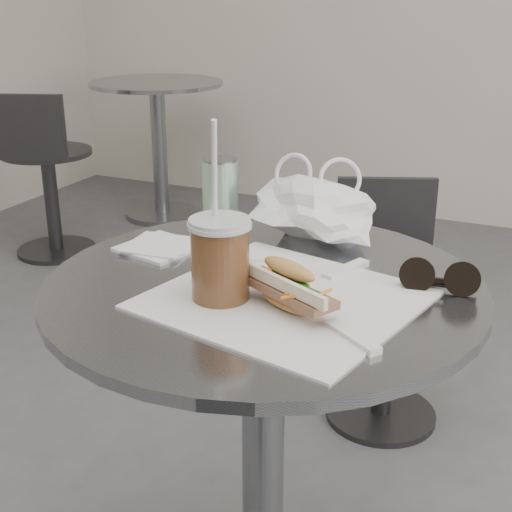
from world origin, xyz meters
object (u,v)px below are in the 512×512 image
at_px(chair_far, 385,317).
at_px(bg_chair, 46,184).
at_px(iced_coffee, 220,259).
at_px(banh_mi, 287,286).
at_px(cafe_table, 263,417).
at_px(bg_table, 159,134).
at_px(drink_can, 220,192).
at_px(sunglasses, 439,279).

bearing_deg(chair_far, bg_chair, -41.85).
bearing_deg(iced_coffee, banh_mi, 5.24).
relative_size(banh_mi, iced_coffee, 0.81).
bearing_deg(cafe_table, banh_mi, -47.75).
distance_m(cafe_table, banh_mi, 0.34).
bearing_deg(bg_table, bg_chair, -101.71).
relative_size(bg_table, bg_chair, 0.94).
bearing_deg(cafe_table, bg_table, 126.03).
bearing_deg(drink_can, sunglasses, -18.25).
bearing_deg(bg_table, cafe_table, -53.97).
bearing_deg(iced_coffee, bg_chair, 137.80).
distance_m(chair_far, banh_mi, 1.03).
relative_size(cafe_table, sunglasses, 5.72).
height_order(cafe_table, bg_table, same).
xyz_separation_m(chair_far, sunglasses, (0.26, -0.74, 0.45)).
xyz_separation_m(banh_mi, iced_coffee, (-0.11, -0.01, 0.03)).
relative_size(cafe_table, bg_chair, 0.97).
bearing_deg(iced_coffee, cafe_table, 71.53).
xyz_separation_m(sunglasses, drink_can, (-0.49, 0.16, 0.05)).
xyz_separation_m(iced_coffee, sunglasses, (0.31, 0.18, -0.05)).
height_order(bg_chair, banh_mi, banh_mi).
relative_size(bg_chair, sunglasses, 5.90).
bearing_deg(banh_mi, chair_far, 120.62).
bearing_deg(sunglasses, drink_can, 152.70).
relative_size(banh_mi, drink_can, 1.66).
distance_m(bg_table, iced_coffee, 2.80).
height_order(banh_mi, drink_can, drink_can).
bearing_deg(iced_coffee, drink_can, 117.33).
relative_size(chair_far, drink_can, 4.83).
bearing_deg(bg_table, banh_mi, -53.71).
bearing_deg(banh_mi, drink_can, 158.02).
height_order(bg_table, chair_far, bg_table).
height_order(bg_table, iced_coffee, iced_coffee).
height_order(cafe_table, chair_far, cafe_table).
distance_m(cafe_table, chair_far, 0.84).
bearing_deg(chair_far, cafe_table, 66.53).
bearing_deg(chair_far, iced_coffee, 64.66).
bearing_deg(banh_mi, iced_coffee, -147.84).
relative_size(bg_table, chair_far, 1.07).
bearing_deg(bg_chair, bg_table, 57.05).
relative_size(bg_chair, iced_coffee, 2.65).
relative_size(bg_table, sunglasses, 5.57).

